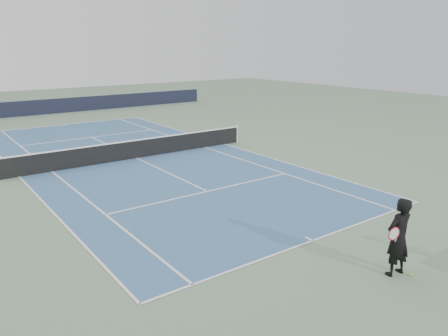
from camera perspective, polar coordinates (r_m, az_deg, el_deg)
ground at (r=22.37m, az=-11.37°, el=1.24°), size 80.00×80.00×0.00m
court_surface at (r=22.37m, az=-11.37°, el=1.26°), size 10.97×23.77×0.01m
tennis_net at (r=22.25m, az=-11.44°, el=2.50°), size 12.90×0.10×1.07m
windscreen_far at (r=39.00m, az=-22.71°, el=7.35°), size 30.00×0.25×1.20m
tennis_player at (r=11.52m, az=21.80°, el=-8.37°), size 0.85×0.60×2.00m
tennis_ball at (r=11.99m, az=23.21°, el=-12.66°), size 0.07×0.07×0.07m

